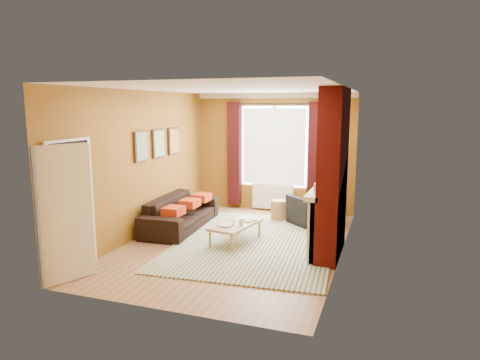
% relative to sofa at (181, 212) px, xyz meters
% --- Properties ---
extents(ground, '(5.50, 5.50, 0.00)m').
position_rel_sofa_xyz_m(ground, '(1.42, -0.61, -0.33)').
color(ground, '#885F3D').
rests_on(ground, ground).
extents(room_walls, '(3.82, 5.54, 2.83)m').
position_rel_sofa_xyz_m(room_walls, '(2.05, -0.33, 1.05)').
color(room_walls, '#8E5E1B').
rests_on(room_walls, ground).
extents(striped_rug, '(3.10, 4.10, 0.02)m').
position_rel_sofa_xyz_m(striped_rug, '(1.76, -0.44, -0.32)').
color(striped_rug, '#354A91').
rests_on(striped_rug, ground).
extents(sofa, '(1.02, 2.31, 0.66)m').
position_rel_sofa_xyz_m(sofa, '(0.00, 0.00, 0.00)').
color(sofa, black).
rests_on(sofa, ground).
extents(armchair, '(1.27, 1.28, 0.63)m').
position_rel_sofa_xyz_m(armchair, '(2.58, 1.17, -0.02)').
color(armchair, black).
rests_on(armchair, ground).
extents(coffee_table, '(0.77, 1.22, 0.38)m').
position_rel_sofa_xyz_m(coffee_table, '(1.41, -0.57, 0.01)').
color(coffee_table, tan).
rests_on(coffee_table, ground).
extents(wicker_stool, '(0.45, 0.45, 0.44)m').
position_rel_sofa_xyz_m(wicker_stool, '(1.76, 1.28, -0.11)').
color(wicker_stool, '#9E7144').
rests_on(wicker_stool, ground).
extents(floor_lamp, '(0.30, 0.30, 1.65)m').
position_rel_sofa_xyz_m(floor_lamp, '(2.97, 1.73, 0.97)').
color(floor_lamp, black).
rests_on(floor_lamp, ground).
extents(book_a, '(0.26, 0.32, 0.03)m').
position_rel_sofa_xyz_m(book_a, '(1.21, -0.76, 0.06)').
color(book_a, '#999999').
rests_on(book_a, coffee_table).
extents(book_b, '(0.29, 0.34, 0.02)m').
position_rel_sofa_xyz_m(book_b, '(1.49, -0.29, 0.06)').
color(book_b, '#999999').
rests_on(book_b, coffee_table).
extents(mug, '(0.13, 0.13, 0.10)m').
position_rel_sofa_xyz_m(mug, '(1.55, -0.64, 0.10)').
color(mug, '#999999').
rests_on(mug, coffee_table).
extents(tv_remote, '(0.05, 0.15, 0.02)m').
position_rel_sofa_xyz_m(tv_remote, '(1.35, -0.57, 0.06)').
color(tv_remote, '#252527').
rests_on(tv_remote, coffee_table).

